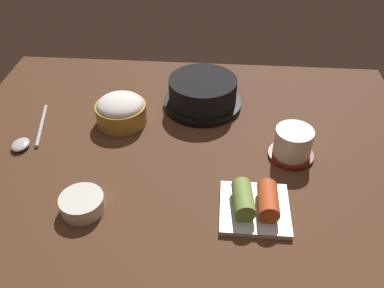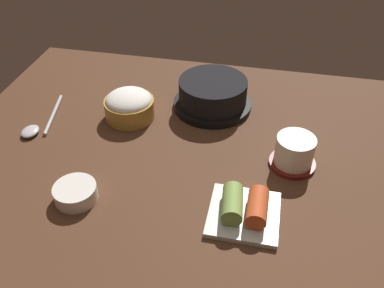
{
  "view_description": "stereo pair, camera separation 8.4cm",
  "coord_description": "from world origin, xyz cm",
  "views": [
    {
      "loc": [
        7.19,
        -67.18,
        57.86
      ],
      "look_at": [
        2.0,
        -2.0,
        5.0
      ],
      "focal_mm": 38.98,
      "sensor_mm": 36.0,
      "label": 1
    },
    {
      "loc": [
        15.5,
        -65.98,
        57.86
      ],
      "look_at": [
        2.0,
        -2.0,
        5.0
      ],
      "focal_mm": 38.98,
      "sensor_mm": 36.0,
      "label": 2
    }
  ],
  "objects": [
    {
      "name": "kimchi_plate",
      "position": [
        14.27,
        -16.27,
        3.82
      ],
      "size": [
        12.26,
        12.26,
        4.65
      ],
      "color": "silver",
      "rests_on": "dining_table"
    },
    {
      "name": "rice_bowl",
      "position": [
        -14.83,
        8.56,
        5.23
      ],
      "size": [
        11.35,
        11.35,
        6.52
      ],
      "color": "#B78C38",
      "rests_on": "dining_table"
    },
    {
      "name": "spoon",
      "position": [
        -33.67,
        0.13,
        2.62
      ],
      "size": [
        5.58,
        17.47,
        1.35
      ],
      "color": "#B7B7BC",
      "rests_on": "dining_table"
    },
    {
      "name": "side_bowl_near",
      "position": [
        -16.18,
        -18.34,
        3.58
      ],
      "size": [
        7.87,
        7.87,
        2.92
      ],
      "color": "white",
      "rests_on": "dining_table"
    },
    {
      "name": "stone_pot",
      "position": [
        3.04,
        16.61,
        5.58
      ],
      "size": [
        18.5,
        18.5,
        7.13
      ],
      "color": "black",
      "rests_on": "dining_table"
    },
    {
      "name": "dining_table",
      "position": [
        0.0,
        0.0,
        1.0
      ],
      "size": [
        100.0,
        76.0,
        2.0
      ],
      "primitive_type": "cube",
      "color": "#4C2D1C",
      "rests_on": "ground"
    },
    {
      "name": "tea_cup_with_saucer",
      "position": [
        22.24,
        -0.64,
        5.27
      ],
      "size": [
        9.27,
        9.27,
        6.61
      ],
      "color": "maroon",
      "rests_on": "dining_table"
    }
  ]
}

